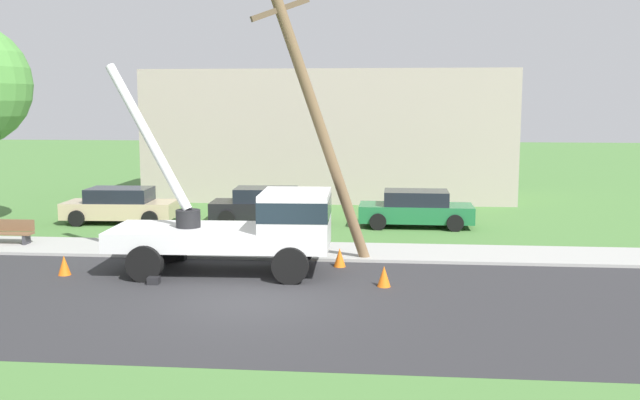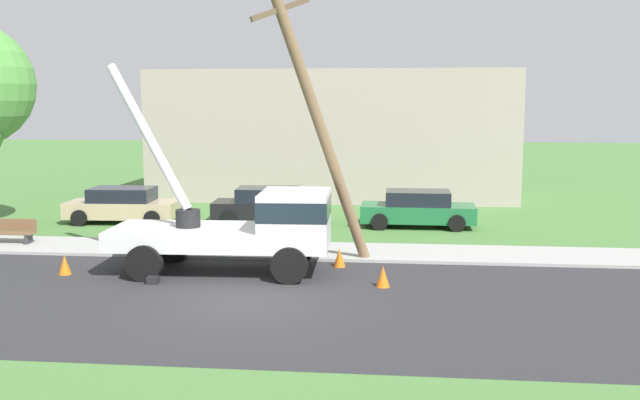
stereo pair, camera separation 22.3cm
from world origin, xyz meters
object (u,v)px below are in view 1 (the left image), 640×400
(leaning_utility_pole, at_px, (317,118))
(park_bench, at_px, (10,233))
(traffic_cone_behind, at_px, (64,265))
(parked_sedan_black, at_px, (266,205))
(traffic_cone_curbside, at_px, (340,257))
(traffic_cone_ahead, at_px, (384,276))
(utility_truck, at_px, (250,224))
(parked_sedan_green, at_px, (416,209))
(parked_sedan_tan, at_px, (120,205))

(leaning_utility_pole, height_order, park_bench, leaning_utility_pole)
(traffic_cone_behind, distance_m, parked_sedan_black, 10.20)
(leaning_utility_pole, distance_m, traffic_cone_behind, 8.33)
(traffic_cone_curbside, distance_m, park_bench, 11.48)
(leaning_utility_pole, bearing_deg, traffic_cone_ahead, -50.69)
(utility_truck, height_order, traffic_cone_behind, utility_truck)
(utility_truck, bearing_deg, traffic_cone_curbside, 20.93)
(utility_truck, bearing_deg, traffic_cone_ahead, -18.11)
(utility_truck, distance_m, parked_sedan_black, 8.57)
(leaning_utility_pole, height_order, traffic_cone_behind, leaning_utility_pole)
(traffic_cone_behind, distance_m, parked_sedan_green, 13.52)
(leaning_utility_pole, height_order, traffic_cone_curbside, leaning_utility_pole)
(traffic_cone_curbside, relative_size, park_bench, 0.35)
(traffic_cone_behind, height_order, parked_sedan_tan, parked_sedan_tan)
(parked_sedan_green, bearing_deg, parked_sedan_black, 176.25)
(traffic_cone_behind, relative_size, park_bench, 0.35)
(utility_truck, xyz_separation_m, traffic_cone_curbside, (2.48, 0.95, -1.13))
(traffic_cone_behind, bearing_deg, parked_sedan_black, 65.80)
(utility_truck, xyz_separation_m, park_bench, (-8.82, 2.93, -0.95))
(leaning_utility_pole, xyz_separation_m, parked_sedan_black, (-2.79, 7.27, -3.66))
(traffic_cone_behind, height_order, traffic_cone_curbside, same)
(traffic_cone_curbside, distance_m, parked_sedan_tan, 11.63)
(parked_sedan_tan, distance_m, parked_sedan_green, 11.84)
(utility_truck, height_order, traffic_cone_curbside, utility_truck)
(park_bench, bearing_deg, leaning_utility_pole, -9.20)
(utility_truck, bearing_deg, parked_sedan_green, 58.35)
(traffic_cone_ahead, distance_m, parked_sedan_tan, 14.03)
(utility_truck, bearing_deg, parked_sedan_black, 96.74)
(traffic_cone_ahead, xyz_separation_m, parked_sedan_green, (1.18, 9.34, 0.43))
(parked_sedan_tan, xyz_separation_m, parked_sedan_black, (5.85, 0.62, 0.00))
(traffic_cone_behind, bearing_deg, park_bench, 134.22)
(parked_sedan_tan, xyz_separation_m, parked_sedan_green, (11.84, 0.22, 0.00))
(parked_sedan_black, distance_m, park_bench, 9.59)
(traffic_cone_ahead, distance_m, parked_sedan_green, 9.42)
(traffic_cone_ahead, bearing_deg, traffic_cone_behind, 177.23)
(traffic_cone_curbside, xyz_separation_m, parked_sedan_black, (-3.48, 7.54, 0.43))
(traffic_cone_curbside, bearing_deg, parked_sedan_tan, 143.45)
(traffic_cone_ahead, relative_size, parked_sedan_green, 0.13)
(leaning_utility_pole, relative_size, parked_sedan_black, 1.90)
(parked_sedan_green, bearing_deg, leaning_utility_pole, -114.92)
(parked_sedan_black, relative_size, park_bench, 2.81)
(parked_sedan_black, xyz_separation_m, park_bench, (-7.82, -5.55, -0.25))
(utility_truck, relative_size, traffic_cone_ahead, 12.23)
(parked_sedan_black, height_order, parked_sedan_green, same)
(parked_sedan_black, xyz_separation_m, parked_sedan_green, (5.99, -0.39, 0.00))
(utility_truck, height_order, parked_sedan_black, utility_truck)
(utility_truck, xyz_separation_m, parked_sedan_tan, (-6.85, 7.87, -0.70))
(parked_sedan_black, relative_size, parked_sedan_green, 1.02)
(parked_sedan_tan, height_order, park_bench, parked_sedan_tan)
(utility_truck, height_order, traffic_cone_ahead, utility_truck)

